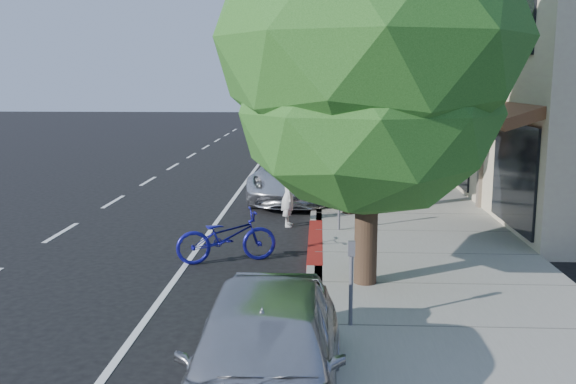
# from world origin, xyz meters

# --- Properties ---
(ground) EXTENTS (120.00, 120.00, 0.00)m
(ground) POSITION_xyz_m (0.00, 0.00, 0.00)
(ground) COLOR black
(ground) RESTS_ON ground
(sidewalk) EXTENTS (4.60, 56.00, 0.15)m
(sidewalk) POSITION_xyz_m (2.30, 8.00, 0.07)
(sidewalk) COLOR gray
(sidewalk) RESTS_ON ground
(curb) EXTENTS (0.30, 56.00, 0.15)m
(curb) POSITION_xyz_m (0.00, 8.00, 0.07)
(curb) COLOR #9E998E
(curb) RESTS_ON ground
(curb_red_segment) EXTENTS (0.32, 4.00, 0.15)m
(curb_red_segment) POSITION_xyz_m (0.00, 1.00, 0.07)
(curb_red_segment) COLOR maroon
(curb_red_segment) RESTS_ON ground
(storefront_building) EXTENTS (10.00, 36.00, 7.00)m
(storefront_building) POSITION_xyz_m (9.60, 18.00, 3.50)
(storefront_building) COLOR beige
(storefront_building) RESTS_ON ground
(street_tree_0) EXTENTS (5.24, 5.24, 7.17)m
(street_tree_0) POSITION_xyz_m (0.90, -2.00, 4.24)
(street_tree_0) COLOR black
(street_tree_0) RESTS_ON ground
(street_tree_1) EXTENTS (4.29, 4.29, 7.74)m
(street_tree_1) POSITION_xyz_m (0.90, 4.00, 4.88)
(street_tree_1) COLOR black
(street_tree_1) RESTS_ON ground
(street_tree_2) EXTENTS (3.81, 3.81, 7.39)m
(street_tree_2) POSITION_xyz_m (0.90, 10.00, 4.72)
(street_tree_2) COLOR black
(street_tree_2) RESTS_ON ground
(street_tree_3) EXTENTS (4.44, 4.44, 7.76)m
(street_tree_3) POSITION_xyz_m (0.90, 16.00, 4.86)
(street_tree_3) COLOR black
(street_tree_3) RESTS_ON ground
(street_tree_4) EXTENTS (4.69, 4.69, 7.16)m
(street_tree_4) POSITION_xyz_m (0.90, 22.00, 4.35)
(street_tree_4) COLOR black
(street_tree_4) RESTS_ON ground
(street_tree_5) EXTENTS (4.60, 4.60, 7.73)m
(street_tree_5) POSITION_xyz_m (0.90, 28.00, 4.80)
(street_tree_5) COLOR black
(street_tree_5) RESTS_ON ground
(cyclist) EXTENTS (0.39, 0.59, 1.58)m
(cyclist) POSITION_xyz_m (-0.70, 3.00, 0.79)
(cyclist) COLOR silver
(cyclist) RESTS_ON ground
(bicycle) EXTENTS (2.17, 1.31, 1.07)m
(bicycle) POSITION_xyz_m (-1.80, -0.33, 0.54)
(bicycle) COLOR navy
(bicycle) RESTS_ON ground
(silver_suv) EXTENTS (2.76, 5.56, 1.51)m
(silver_suv) POSITION_xyz_m (-0.65, 6.73, 0.76)
(silver_suv) COLOR silver
(silver_suv) RESTS_ON ground
(dark_sedan) EXTENTS (1.77, 4.16, 1.33)m
(dark_sedan) POSITION_xyz_m (-0.50, 13.03, 0.67)
(dark_sedan) COLOR #232628
(dark_sedan) RESTS_ON ground
(white_pickup) EXTENTS (2.35, 5.21, 1.48)m
(white_pickup) POSITION_xyz_m (-1.30, 16.25, 0.74)
(white_pickup) COLOR silver
(white_pickup) RESTS_ON ground
(dark_suv_far) EXTENTS (2.35, 5.09, 1.69)m
(dark_suv_far) POSITION_xyz_m (-2.00, 26.95, 0.85)
(dark_suv_far) COLOR black
(dark_suv_far) RESTS_ON ground
(near_car_a) EXTENTS (1.73, 4.28, 1.46)m
(near_car_a) POSITION_xyz_m (-0.50, -6.43, 0.73)
(near_car_a) COLOR #B1B2B6
(near_car_a) RESTS_ON ground
(pedestrian) EXTENTS (1.03, 0.92, 1.76)m
(pedestrian) POSITION_xyz_m (2.26, 7.89, 1.03)
(pedestrian) COLOR black
(pedestrian) RESTS_ON sidewalk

